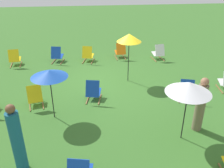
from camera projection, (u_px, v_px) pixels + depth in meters
The scene contains 14 objects.
ground_plane at pixel (109, 82), 10.31m from camera, with size 40.00×40.00×0.00m, color #386B28.
deckchair_1 at pixel (15, 58), 11.77m from camera, with size 0.55×0.80×0.83m.
deckchair_2 at pixel (120, 51), 12.69m from camera, with size 0.53×0.79×0.83m.
deckchair_3 at pixel (88, 55), 12.21m from camera, with size 0.65×0.85×0.83m.
deckchair_4 at pixel (35, 97), 8.44m from camera, with size 0.63×0.85×0.83m.
deckchair_5 at pixel (57, 55), 12.15m from camera, with size 0.61×0.84×0.83m.
deckchair_7 at pixel (186, 90), 8.85m from camera, with size 0.68×0.87×0.83m.
deckchair_10 at pixel (158, 53), 12.49m from camera, with size 0.57×0.82×0.83m.
deckchair_13 at pixel (93, 91), 8.78m from camera, with size 0.62×0.84×0.83m.
umbrella_0 at pixel (129, 38), 9.59m from camera, with size 0.98×0.98×2.03m.
umbrella_1 at pixel (189, 88), 6.32m from camera, with size 1.21×1.21×1.78m.
umbrella_2 at pixel (49, 74), 7.29m from camera, with size 1.12×1.12×1.66m.
person_0 at pixel (200, 106), 7.06m from camera, with size 0.35×0.35×1.70m.
person_1 at pixel (17, 140), 5.61m from camera, with size 0.39×0.39×1.83m.
Camera 1 is at (0.89, 9.21, 4.55)m, focal length 39.24 mm.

